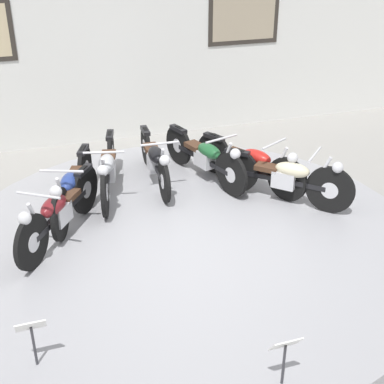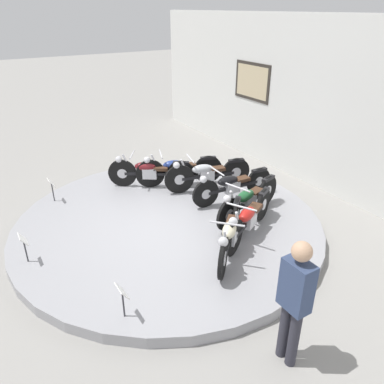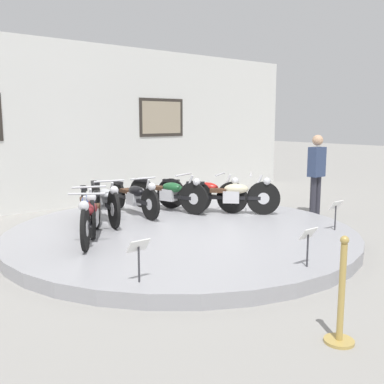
{
  "view_description": "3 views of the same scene",
  "coord_description": "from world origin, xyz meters",
  "px_view_note": "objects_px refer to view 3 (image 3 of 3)",
  "views": [
    {
      "loc": [
        -1.78,
        -5.52,
        3.72
      ],
      "look_at": [
        0.16,
        0.27,
        0.6
      ],
      "focal_mm": 50.0,
      "sensor_mm": 36.0,
      "label": 1
    },
    {
      "loc": [
        5.67,
        -2.93,
        3.96
      ],
      "look_at": [
        0.22,
        0.41,
        0.78
      ],
      "focal_mm": 35.0,
      "sensor_mm": 36.0,
      "label": 2
    },
    {
      "loc": [
        -4.62,
        -5.97,
        2.05
      ],
      "look_at": [
        0.22,
        -0.02,
        0.81
      ],
      "focal_mm": 42.0,
      "sensor_mm": 36.0,
      "label": 3
    }
  ],
  "objects_px": {
    "motorcycle_blue": "(88,207)",
    "visitor_standing": "(316,170)",
    "motorcycle_red": "(203,192)",
    "stanchion_post_left_of_entry": "(341,308)",
    "motorcycle_silver": "(104,200)",
    "motorcycle_black": "(134,196)",
    "motorcycle_cream": "(231,194)",
    "info_placard_front_left": "(139,251)",
    "motorcycle_green": "(169,192)",
    "motorcycle_maroon": "(91,215)",
    "info_placard_front_centre": "(308,239)",
    "info_placard_front_right": "(336,209)"
  },
  "relations": [
    {
      "from": "motorcycle_blue",
      "to": "visitor_standing",
      "type": "height_order",
      "value": "visitor_standing"
    },
    {
      "from": "motorcycle_red",
      "to": "stanchion_post_left_of_entry",
      "type": "bearing_deg",
      "value": -116.64
    },
    {
      "from": "motorcycle_silver",
      "to": "motorcycle_black",
      "type": "relative_size",
      "value": 1.01
    },
    {
      "from": "motorcycle_cream",
      "to": "visitor_standing",
      "type": "distance_m",
      "value": 2.09
    },
    {
      "from": "motorcycle_red",
      "to": "info_placard_front_left",
      "type": "distance_m",
      "value": 4.21
    },
    {
      "from": "motorcycle_green",
      "to": "motorcycle_red",
      "type": "xyz_separation_m",
      "value": [
        0.55,
        -0.43,
        -0.0
      ]
    },
    {
      "from": "motorcycle_black",
      "to": "motorcycle_maroon",
      "type": "bearing_deg",
      "value": -142.07
    },
    {
      "from": "motorcycle_green",
      "to": "info_placard_front_centre",
      "type": "height_order",
      "value": "motorcycle_green"
    },
    {
      "from": "info_placard_front_centre",
      "to": "motorcycle_cream",
      "type": "bearing_deg",
      "value": 62.83
    },
    {
      "from": "motorcycle_red",
      "to": "info_placard_front_right",
      "type": "xyz_separation_m",
      "value": [
        0.68,
        -2.68,
        -0.02
      ]
    },
    {
      "from": "info_placard_front_right",
      "to": "visitor_standing",
      "type": "bearing_deg",
      "value": 44.49
    },
    {
      "from": "stanchion_post_left_of_entry",
      "to": "info_placard_front_left",
      "type": "bearing_deg",
      "value": 112.62
    },
    {
      "from": "info_placard_front_right",
      "to": "motorcycle_silver",
      "type": "bearing_deg",
      "value": 130.94
    },
    {
      "from": "motorcycle_maroon",
      "to": "motorcycle_blue",
      "type": "xyz_separation_m",
      "value": [
        0.24,
        0.6,
        0.01
      ]
    },
    {
      "from": "info_placard_front_left",
      "to": "motorcycle_red",
      "type": "bearing_deg",
      "value": 39.48
    },
    {
      "from": "motorcycle_blue",
      "to": "motorcycle_red",
      "type": "xyz_separation_m",
      "value": [
        2.56,
        0.0,
        -0.01
      ]
    },
    {
      "from": "info_placard_front_left",
      "to": "info_placard_front_centre",
      "type": "bearing_deg",
      "value": -24.3
    },
    {
      "from": "motorcycle_silver",
      "to": "motorcycle_cream",
      "type": "bearing_deg",
      "value": -24.44
    },
    {
      "from": "motorcycle_blue",
      "to": "motorcycle_black",
      "type": "distance_m",
      "value": 1.4
    },
    {
      "from": "motorcycle_cream",
      "to": "visitor_standing",
      "type": "height_order",
      "value": "visitor_standing"
    },
    {
      "from": "stanchion_post_left_of_entry",
      "to": "visitor_standing",
      "type": "bearing_deg",
      "value": 37.92
    },
    {
      "from": "motorcycle_black",
      "to": "info_placard_front_centre",
      "type": "distance_m",
      "value": 4.15
    },
    {
      "from": "motorcycle_blue",
      "to": "motorcycle_green",
      "type": "distance_m",
      "value": 2.06
    },
    {
      "from": "motorcycle_maroon",
      "to": "info_placard_front_right",
      "type": "bearing_deg",
      "value": -30.82
    },
    {
      "from": "motorcycle_black",
      "to": "info_placard_front_left",
      "type": "xyz_separation_m",
      "value": [
        -1.96,
        -3.26,
        -0.0
      ]
    },
    {
      "from": "motorcycle_blue",
      "to": "motorcycle_cream",
      "type": "bearing_deg",
      "value": -11.95
    },
    {
      "from": "motorcycle_cream",
      "to": "visitor_standing",
      "type": "bearing_deg",
      "value": -16.4
    },
    {
      "from": "motorcycle_green",
      "to": "stanchion_post_left_of_entry",
      "type": "bearing_deg",
      "value": -109.48
    },
    {
      "from": "motorcycle_green",
      "to": "info_placard_front_left",
      "type": "xyz_separation_m",
      "value": [
        -2.7,
        -3.11,
        -0.02
      ]
    },
    {
      "from": "motorcycle_red",
      "to": "motorcycle_black",
      "type": "bearing_deg",
      "value": 155.63
    },
    {
      "from": "motorcycle_red",
      "to": "info_placard_front_left",
      "type": "bearing_deg",
      "value": -140.52
    },
    {
      "from": "motorcycle_red",
      "to": "motorcycle_green",
      "type": "bearing_deg",
      "value": 142.06
    },
    {
      "from": "motorcycle_maroon",
      "to": "info_placard_front_right",
      "type": "relative_size",
      "value": 3.3
    },
    {
      "from": "motorcycle_cream",
      "to": "info_placard_front_left",
      "type": "height_order",
      "value": "motorcycle_cream"
    },
    {
      "from": "motorcycle_red",
      "to": "motorcycle_cream",
      "type": "xyz_separation_m",
      "value": [
        0.24,
        -0.59,
        0.01
      ]
    },
    {
      "from": "motorcycle_green",
      "to": "info_placard_front_centre",
      "type": "relative_size",
      "value": 3.75
    },
    {
      "from": "motorcycle_blue",
      "to": "motorcycle_red",
      "type": "relative_size",
      "value": 1.07
    },
    {
      "from": "info_placard_front_right",
      "to": "motorcycle_maroon",
      "type": "bearing_deg",
      "value": 149.18
    },
    {
      "from": "motorcycle_black",
      "to": "info_placard_front_left",
      "type": "bearing_deg",
      "value": -121.04
    },
    {
      "from": "visitor_standing",
      "to": "motorcycle_black",
      "type": "bearing_deg",
      "value": 153.33
    },
    {
      "from": "info_placard_front_centre",
      "to": "visitor_standing",
      "type": "height_order",
      "value": "visitor_standing"
    },
    {
      "from": "motorcycle_green",
      "to": "info_placard_front_left",
      "type": "distance_m",
      "value": 4.11
    },
    {
      "from": "stanchion_post_left_of_entry",
      "to": "motorcycle_silver",
      "type": "bearing_deg",
      "value": 85.93
    },
    {
      "from": "motorcycle_red",
      "to": "info_placard_front_left",
      "type": "xyz_separation_m",
      "value": [
        -3.25,
        -2.68,
        -0.02
      ]
    },
    {
      "from": "motorcycle_green",
      "to": "stanchion_post_left_of_entry",
      "type": "xyz_separation_m",
      "value": [
        -1.83,
        -5.18,
        -0.23
      ]
    },
    {
      "from": "motorcycle_red",
      "to": "info_placard_front_centre",
      "type": "xyz_separation_m",
      "value": [
        -1.28,
        -3.56,
        -0.02
      ]
    },
    {
      "from": "motorcycle_black",
      "to": "stanchion_post_left_of_entry",
      "type": "xyz_separation_m",
      "value": [
        -1.1,
        -5.33,
        -0.22
      ]
    },
    {
      "from": "motorcycle_cream",
      "to": "visitor_standing",
      "type": "xyz_separation_m",
      "value": [
        1.97,
        -0.58,
        0.4
      ]
    },
    {
      "from": "motorcycle_silver",
      "to": "info_placard_front_centre",
      "type": "height_order",
      "value": "motorcycle_silver"
    },
    {
      "from": "motorcycle_silver",
      "to": "info_placard_front_left",
      "type": "distance_m",
      "value": 3.34
    }
  ]
}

